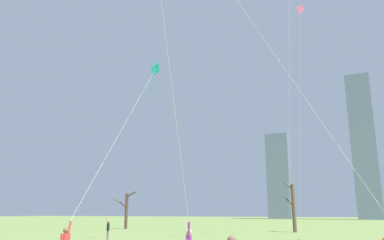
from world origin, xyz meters
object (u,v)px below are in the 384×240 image
(kite_flyer_midfield_center_blue, at_px, (352,175))
(bystander_strolling_midfield, at_px, (108,230))
(kite_flyer_midfield_left_yellow, at_px, (181,184))
(bare_tree_leftmost, at_px, (293,205))
(bare_tree_center, at_px, (126,209))
(kite_flyer_midfield_right_teal, at_px, (97,183))
(distant_kite_high_overhead_pink, at_px, (300,24))

(kite_flyer_midfield_center_blue, height_order, bystander_strolling_midfield, kite_flyer_midfield_center_blue)
(kite_flyer_midfield_left_yellow, bearing_deg, bare_tree_leftmost, 93.04)
(bare_tree_leftmost, bearing_deg, kite_flyer_midfield_center_blue, -74.73)
(bare_tree_leftmost, bearing_deg, bare_tree_center, 179.98)
(kite_flyer_midfield_right_teal, bearing_deg, bare_tree_leftmost, 82.60)
(bystander_strolling_midfield, distance_m, bare_tree_leftmost, 23.90)
(kite_flyer_midfield_center_blue, xyz_separation_m, kite_flyer_midfield_right_teal, (-11.28, -5.08, -0.42))
(distant_kite_high_overhead_pink, height_order, bare_tree_center, distant_kite_high_overhead_pink)
(kite_flyer_midfield_left_yellow, distance_m, kite_flyer_midfield_center_blue, 9.75)
(kite_flyer_midfield_right_teal, bearing_deg, bystander_strolling_midfield, 122.71)
(kite_flyer_midfield_right_teal, xyz_separation_m, bare_tree_leftmost, (4.08, 31.46, -0.51))
(bystander_strolling_midfield, xyz_separation_m, bare_tree_leftmost, (10.60, 21.32, 2.14))
(kite_flyer_midfield_left_yellow, bearing_deg, kite_flyer_midfield_right_teal, 152.97)
(kite_flyer_midfield_center_blue, relative_size, kite_flyer_midfield_right_teal, 1.24)
(bare_tree_leftmost, xyz_separation_m, bare_tree_center, (-23.01, 0.01, -0.41))
(kite_flyer_midfield_center_blue, height_order, distant_kite_high_overhead_pink, distant_kite_high_overhead_pink)
(bystander_strolling_midfield, distance_m, distant_kite_high_overhead_pink, 26.72)
(kite_flyer_midfield_center_blue, bearing_deg, bare_tree_center, 138.86)
(bare_tree_leftmost, bearing_deg, bystander_strolling_midfield, -116.44)
(kite_flyer_midfield_center_blue, xyz_separation_m, distant_kite_high_overhead_pink, (-3.78, 16.32, 16.70))
(kite_flyer_midfield_left_yellow, bearing_deg, kite_flyer_midfield_center_blue, 56.47)
(kite_flyer_midfield_right_teal, height_order, bare_tree_leftmost, kite_flyer_midfield_right_teal)
(bystander_strolling_midfield, distance_m, bare_tree_center, 24.73)
(distant_kite_high_overhead_pink, bearing_deg, kite_flyer_midfield_right_teal, -109.31)
(bystander_strolling_midfield, xyz_separation_m, distant_kite_high_overhead_pink, (14.02, 11.26, 19.77))
(kite_flyer_midfield_left_yellow, height_order, kite_flyer_midfield_right_teal, kite_flyer_midfield_left_yellow)
(kite_flyer_midfield_right_teal, relative_size, bare_tree_leftmost, 2.60)
(kite_flyer_midfield_left_yellow, relative_size, bare_tree_leftmost, 3.64)
(bystander_strolling_midfield, height_order, bare_tree_center, bare_tree_center)
(kite_flyer_midfield_left_yellow, bearing_deg, bare_tree_center, 125.76)
(kite_flyer_midfield_left_yellow, relative_size, kite_flyer_midfield_right_teal, 1.40)
(bystander_strolling_midfield, bearing_deg, bare_tree_leftmost, 63.56)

